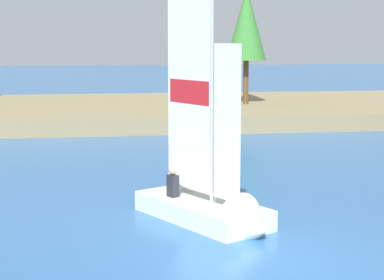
{
  "coord_description": "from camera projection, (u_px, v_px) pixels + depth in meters",
  "views": [
    {
      "loc": [
        -3.28,
        -12.35,
        4.42
      ],
      "look_at": [
        -0.46,
        8.29,
        1.2
      ],
      "focal_mm": 61.23,
      "sensor_mm": 36.0,
      "label": 1
    }
  ],
  "objects": [
    {
      "name": "ground_plane",
      "position": [
        270.0,
        260.0,
        13.21
      ],
      "size": [
        200.0,
        200.0,
        0.0
      ],
      "primitive_type": "plane",
      "color": "#2D609E"
    },
    {
      "name": "shore_bank",
      "position": [
        161.0,
        110.0,
        37.27
      ],
      "size": [
        80.0,
        14.3,
        0.81
      ],
      "primitive_type": "cube",
      "color": "#897A56",
      "rests_on": "ground"
    },
    {
      "name": "shoreline_tree_centre",
      "position": [
        247.0,
        24.0,
        36.21
      ],
      "size": [
        2.21,
        2.21,
        6.44
      ],
      "color": "brown",
      "rests_on": "shore_bank"
    },
    {
      "name": "sailboat",
      "position": [
        218.0,
        206.0,
        15.6
      ],
      "size": [
        3.34,
        4.35,
        6.87
      ],
      "rotation": [
        0.0,
        0.0,
        -1.06
      ],
      "color": "silver",
      "rests_on": "ground"
    }
  ]
}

